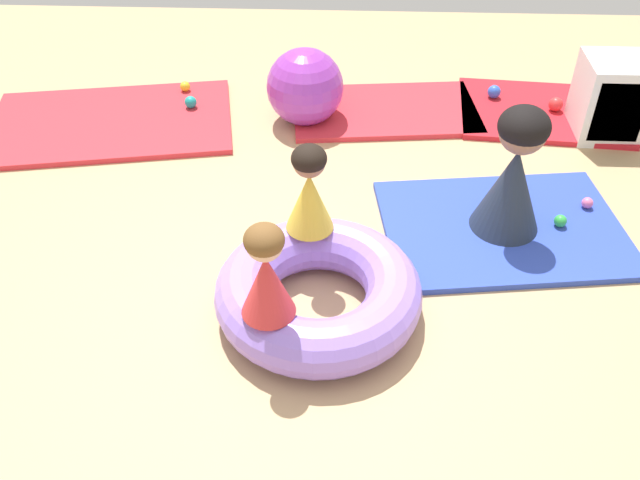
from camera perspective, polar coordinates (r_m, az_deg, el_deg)
The scene contains 18 objects.
ground_plane at distance 3.72m, azimuth 0.27°, elevation -4.54°, with size 8.00×8.00×0.00m, color tan.
gym_mat_near_left at distance 5.32m, azimuth 5.37°, elevation 10.58°, with size 1.37×0.80×0.04m, color red.
gym_mat_near_right at distance 5.37m, azimuth -16.82°, elevation 9.27°, with size 1.74×1.06×0.04m, color red.
gym_mat_center_rear at distance 5.54m, azimuth 17.89°, elevation 10.03°, with size 1.22×0.90×0.04m, color red.
gym_mat_front at distance 4.26m, azimuth 14.81°, elevation 0.97°, with size 1.41×1.02×0.04m, color #2D47B7.
inflatable_cushion at distance 3.53m, azimuth -0.14°, elevation -4.31°, with size 1.06×1.06×0.29m, color #9975EA.
child_in_yellow at distance 3.55m, azimuth -0.88°, elevation 4.20°, with size 0.36×0.36×0.50m.
child_in_red at distance 3.07m, azimuth -4.46°, elevation -2.67°, with size 0.35×0.35×0.50m.
adult_seated at distance 4.03m, azimuth 15.74°, elevation 5.42°, with size 0.54×0.54×0.78m.
play_ball_pink at distance 4.53m, azimuth 21.18°, elevation 2.87°, with size 0.07×0.07×0.07m, color pink.
play_ball_yellow at distance 5.62m, azimuth -11.06°, elevation 12.33°, with size 0.08×0.08×0.08m, color yellow.
play_ball_teal at distance 5.37m, azimuth -10.62°, elevation 11.11°, with size 0.09×0.09×0.09m, color teal.
play_ball_red at distance 5.52m, azimuth 18.86°, elevation 10.54°, with size 0.10×0.10×0.10m, color red.
play_ball_blue at distance 5.58m, azimuth 14.16°, elevation 11.78°, with size 0.10×0.10×0.10m, color blue.
play_ball_orange at distance 5.48m, azimuth 0.83°, elevation 12.40°, with size 0.08×0.08×0.08m, color orange.
play_ball_green at distance 4.32m, azimuth 19.21°, elevation 1.50°, with size 0.07×0.07×0.07m, color green.
exercise_ball_large at distance 5.07m, azimuth -1.24°, elevation 12.51°, with size 0.56×0.56×0.56m, color purple.
storage_cube at distance 5.30m, azimuth 22.90°, elevation 10.62°, with size 0.44×0.44×0.56m.
Camera 1 is at (0.10, -2.66, 2.59)m, focal length 38.81 mm.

